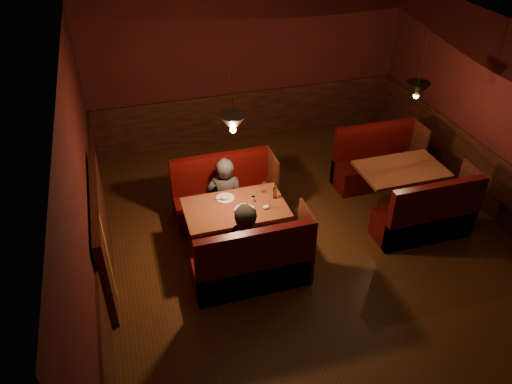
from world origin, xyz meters
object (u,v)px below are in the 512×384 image
object	(u,v)px
main_bench_far	(225,199)
main_bench_near	(254,267)
main_table	(237,217)
second_table	(400,178)
second_bench_far	(376,165)
diner_a	(225,183)
diner_b	(249,235)
second_bench_near	(427,219)

from	to	relation	value
main_bench_far	main_bench_near	world-z (taller)	same
main_table	main_bench_far	world-z (taller)	main_bench_far
main_bench_far	second_table	distance (m)	2.78
main_table	second_bench_far	distance (m)	2.96
second_table	diner_a	world-z (taller)	diner_a
main_bench_far	main_bench_near	xyz separation A→B (m)	(0.00, -1.61, 0.00)
diner_b	main_bench_near	bearing A→B (deg)	-91.68
second_bench_far	second_bench_near	xyz separation A→B (m)	(0.00, -1.59, 0.00)
second_bench_far	main_bench_near	bearing A→B (deg)	-146.08
second_bench_near	diner_b	size ratio (longest dim) A/B	0.94
main_table	second_bench_far	size ratio (longest dim) A/B	0.96
main_bench_near	diner_a	size ratio (longest dim) A/B	1.00
main_bench_far	diner_a	distance (m)	0.49
main_table	main_bench_near	size ratio (longest dim) A/B	0.91
second_table	main_table	bearing A→B (deg)	-174.83
second_bench_near	second_table	bearing A→B (deg)	92.20
second_bench_near	diner_b	bearing A→B (deg)	-177.70
main_table	second_table	size ratio (longest dim) A/B	1.06
main_table	diner_a	world-z (taller)	diner_a
main_bench_near	second_table	distance (m)	2.92
main_bench_far	second_bench_near	bearing A→B (deg)	-26.18
main_table	second_table	xyz separation A→B (m)	(2.73, 0.25, -0.03)
second_bench_near	diner_a	bearing A→B (deg)	157.97
second_table	second_bench_far	bearing A→B (deg)	87.80
second_table	second_bench_near	world-z (taller)	second_bench_near
main_table	second_bench_near	world-z (taller)	second_bench_near
main_bench_far	diner_b	world-z (taller)	diner_b
diner_b	main_bench_far	bearing A→B (deg)	77.96
diner_a	diner_b	size ratio (longest dim) A/B	1.00
main_bench_far	diner_a	world-z (taller)	diner_a
main_bench_far	second_table	bearing A→B (deg)	-11.56
main_table	main_bench_near	distance (m)	0.84
second_table	diner_b	size ratio (longest dim) A/B	0.85
main_table	diner_a	xyz separation A→B (m)	(-0.02, 0.58, 0.19)
main_bench_near	diner_b	xyz separation A→B (m)	(-0.02, 0.15, 0.44)
diner_a	diner_b	bearing A→B (deg)	102.65
main_table	diner_b	size ratio (longest dim) A/B	0.91
main_table	second_table	bearing A→B (deg)	5.17
second_bench_far	main_bench_far	bearing A→B (deg)	-175.02
second_table	second_bench_far	size ratio (longest dim) A/B	0.90
main_bench_near	second_table	size ratio (longest dim) A/B	1.17
main_bench_near	second_table	bearing A→B (deg)	21.18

